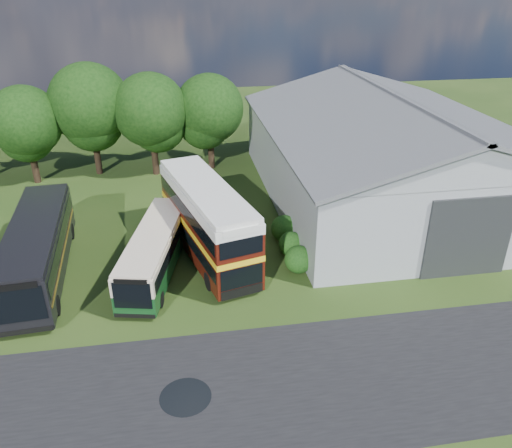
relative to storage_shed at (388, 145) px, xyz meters
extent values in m
plane|color=#1F3812|center=(-15.00, -15.98, -4.17)|extent=(120.00, 120.00, 0.00)
cube|color=black|center=(-12.00, -18.98, -4.17)|extent=(60.00, 8.00, 0.02)
cylinder|color=black|center=(-16.50, -18.98, -4.17)|extent=(2.20, 2.20, 0.01)
cube|color=gray|center=(0.00, 0.02, -1.42)|extent=(18.00, 24.00, 5.50)
cube|color=#2D3033|center=(0.00, -12.06, -1.67)|extent=(5.20, 0.18, 5.00)
cylinder|color=black|center=(-28.00, 7.52, -2.64)|extent=(0.56, 0.56, 3.06)
sphere|color=black|center=(-28.00, 7.52, 1.10)|extent=(5.78, 5.78, 5.78)
cylinder|color=black|center=(-23.00, 8.82, -2.37)|extent=(0.56, 0.56, 3.60)
sphere|color=black|center=(-23.00, 8.82, 2.03)|extent=(6.80, 6.80, 6.80)
cylinder|color=black|center=(-18.00, 7.82, -2.51)|extent=(0.56, 0.56, 3.31)
sphere|color=black|center=(-18.00, 7.82, 1.54)|extent=(6.26, 6.26, 6.26)
cylinder|color=black|center=(-13.00, 8.62, -2.58)|extent=(0.56, 0.56, 3.17)
sphere|color=black|center=(-13.00, 8.62, 1.29)|extent=(5.98, 5.98, 5.98)
sphere|color=#194714|center=(-9.40, -9.98, -4.17)|extent=(1.70, 1.70, 1.70)
sphere|color=#194714|center=(-9.40, -7.98, -4.17)|extent=(1.60, 1.60, 1.60)
sphere|color=#194714|center=(-9.40, -5.98, -4.17)|extent=(1.80, 1.80, 1.80)
cube|color=#103C18|center=(-17.77, -8.72, -2.69)|extent=(4.32, 10.02, 2.43)
cube|color=#401009|center=(-14.57, -7.21, -1.63)|extent=(5.52, 11.39, 4.42)
cube|color=black|center=(-24.43, -7.93, -2.33)|extent=(3.65, 12.31, 3.02)
camera|label=1|loc=(-16.11, -34.75, 11.86)|focal=35.00mm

